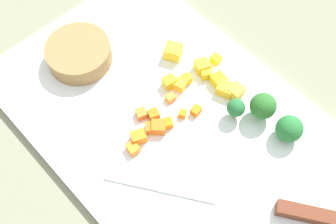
# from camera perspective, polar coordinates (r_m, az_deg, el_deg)

# --- Properties ---
(ground_plane) EXTENTS (4.00, 4.00, 0.00)m
(ground_plane) POSITION_cam_1_polar(r_m,az_deg,el_deg) (0.60, 0.00, -1.01)
(ground_plane) COLOR gray
(cutting_board) EXTENTS (0.51, 0.33, 0.01)m
(cutting_board) POSITION_cam_1_polar(r_m,az_deg,el_deg) (0.59, 0.00, -0.74)
(cutting_board) COLOR white
(cutting_board) RESTS_ON ground_plane
(prep_bowl) EXTENTS (0.10, 0.10, 0.03)m
(prep_bowl) POSITION_cam_1_polar(r_m,az_deg,el_deg) (0.64, -12.13, 7.86)
(prep_bowl) COLOR olive
(prep_bowl) RESTS_ON cutting_board
(chef_knife) EXTENTS (0.26, 0.18, 0.02)m
(chef_knife) POSITION_cam_1_polar(r_m,az_deg,el_deg) (0.55, 12.82, -12.27)
(chef_knife) COLOR silver
(chef_knife) RESTS_ON cutting_board
(carrot_dice_0) EXTENTS (0.01, 0.01, 0.01)m
(carrot_dice_0) POSITION_cam_1_polar(r_m,az_deg,el_deg) (0.58, 2.03, -0.25)
(carrot_dice_0) COLOR orange
(carrot_dice_0) RESTS_ON cutting_board
(carrot_dice_1) EXTENTS (0.01, 0.02, 0.01)m
(carrot_dice_1) POSITION_cam_1_polar(r_m,az_deg,el_deg) (0.59, 3.86, 0.19)
(carrot_dice_1) COLOR orange
(carrot_dice_1) RESTS_ON cutting_board
(carrot_dice_2) EXTENTS (0.01, 0.01, 0.01)m
(carrot_dice_2) POSITION_cam_1_polar(r_m,az_deg,el_deg) (0.60, 0.32, 1.94)
(carrot_dice_2) COLOR orange
(carrot_dice_2) RESTS_ON cutting_board
(carrot_dice_3) EXTENTS (0.02, 0.02, 0.02)m
(carrot_dice_3) POSITION_cam_1_polar(r_m,az_deg,el_deg) (0.57, -3.92, -3.61)
(carrot_dice_3) COLOR orange
(carrot_dice_3) RESTS_ON cutting_board
(carrot_dice_4) EXTENTS (0.03, 0.03, 0.02)m
(carrot_dice_4) POSITION_cam_1_polar(r_m,az_deg,el_deg) (0.57, -1.30, -2.08)
(carrot_dice_4) COLOR orange
(carrot_dice_4) RESTS_ON cutting_board
(carrot_dice_5) EXTENTS (0.02, 0.02, 0.01)m
(carrot_dice_5) POSITION_cam_1_polar(r_m,az_deg,el_deg) (0.57, -2.64, -2.02)
(carrot_dice_5) COLOR orange
(carrot_dice_5) RESTS_ON cutting_board
(carrot_dice_6) EXTENTS (0.02, 0.02, 0.01)m
(carrot_dice_6) POSITION_cam_1_polar(r_m,az_deg,el_deg) (0.58, -2.00, -0.36)
(carrot_dice_6) COLOR orange
(carrot_dice_6) RESTS_ON cutting_board
(carrot_dice_7) EXTENTS (0.02, 0.02, 0.01)m
(carrot_dice_7) POSITION_cam_1_polar(r_m,az_deg,el_deg) (0.58, -3.68, -0.21)
(carrot_dice_7) COLOR orange
(carrot_dice_7) RESTS_ON cutting_board
(carrot_dice_8) EXTENTS (0.02, 0.02, 0.01)m
(carrot_dice_8) POSITION_cam_1_polar(r_m,az_deg,el_deg) (0.58, 0.03, -1.52)
(carrot_dice_8) COLOR orange
(carrot_dice_8) RESTS_ON cutting_board
(carrot_dice_9) EXTENTS (0.02, 0.02, 0.01)m
(carrot_dice_9) POSITION_cam_1_polar(r_m,az_deg,el_deg) (0.56, -4.84, -4.98)
(carrot_dice_9) COLOR orange
(carrot_dice_9) RESTS_ON cutting_board
(pepper_dice_0) EXTENTS (0.03, 0.03, 0.02)m
(pepper_dice_0) POSITION_cam_1_polar(r_m,az_deg,el_deg) (0.61, 7.89, 3.16)
(pepper_dice_0) COLOR yellow
(pepper_dice_0) RESTS_ON cutting_board
(pepper_dice_1) EXTENTS (0.01, 0.01, 0.01)m
(pepper_dice_1) POSITION_cam_1_polar(r_m,az_deg,el_deg) (0.64, 6.58, 7.25)
(pepper_dice_1) COLOR yellow
(pepper_dice_1) RESTS_ON cutting_board
(pepper_dice_2) EXTENTS (0.03, 0.03, 0.02)m
(pepper_dice_2) POSITION_cam_1_polar(r_m,az_deg,el_deg) (0.64, 0.73, 8.30)
(pepper_dice_2) COLOR yellow
(pepper_dice_2) RESTS_ON cutting_board
(pepper_dice_3) EXTENTS (0.02, 0.02, 0.01)m
(pepper_dice_3) POSITION_cam_1_polar(r_m,az_deg,el_deg) (0.61, 2.54, 4.54)
(pepper_dice_3) COLOR yellow
(pepper_dice_3) RESTS_ON cutting_board
(pepper_dice_4) EXTENTS (0.02, 0.02, 0.02)m
(pepper_dice_4) POSITION_cam_1_polar(r_m,az_deg,el_deg) (0.61, 9.28, 2.81)
(pepper_dice_4) COLOR yellow
(pepper_dice_4) RESTS_ON cutting_board
(pepper_dice_5) EXTENTS (0.02, 0.02, 0.01)m
(pepper_dice_5) POSITION_cam_1_polar(r_m,az_deg,el_deg) (0.61, 1.57, 3.78)
(pepper_dice_5) COLOR yellow
(pepper_dice_5) RESTS_ON cutting_board
(pepper_dice_6) EXTENTS (0.02, 0.02, 0.01)m
(pepper_dice_6) POSITION_cam_1_polar(r_m,az_deg,el_deg) (0.62, 5.27, 5.28)
(pepper_dice_6) COLOR yellow
(pepper_dice_6) RESTS_ON cutting_board
(pepper_dice_7) EXTENTS (0.02, 0.02, 0.02)m
(pepper_dice_7) POSITION_cam_1_polar(r_m,az_deg,el_deg) (0.61, 6.98, 4.34)
(pepper_dice_7) COLOR yellow
(pepper_dice_7) RESTS_ON cutting_board
(pepper_dice_8) EXTENTS (0.03, 0.03, 0.02)m
(pepper_dice_8) POSITION_cam_1_polar(r_m,az_deg,el_deg) (0.62, 4.72, 6.29)
(pepper_dice_8) COLOR yellow
(pepper_dice_8) RESTS_ON cutting_board
(pepper_dice_9) EXTENTS (0.02, 0.02, 0.02)m
(pepper_dice_9) POSITION_cam_1_polar(r_m,az_deg,el_deg) (0.61, 0.19, 4.13)
(pepper_dice_9) COLOR yellow
(pepper_dice_9) RESTS_ON cutting_board
(broccoli_floret_0) EXTENTS (0.04, 0.04, 0.04)m
(broccoli_floret_0) POSITION_cam_1_polar(r_m,az_deg,el_deg) (0.58, 12.91, 0.78)
(broccoli_floret_0) COLOR #82AF66
(broccoli_floret_0) RESTS_ON cutting_board
(broccoli_floret_1) EXTENTS (0.03, 0.03, 0.03)m
(broccoli_floret_1) POSITION_cam_1_polar(r_m,az_deg,el_deg) (0.58, 9.31, 0.54)
(broccoli_floret_1) COLOR #87AE60
(broccoli_floret_1) RESTS_ON cutting_board
(broccoli_floret_2) EXTENTS (0.04, 0.04, 0.04)m
(broccoli_floret_2) POSITION_cam_1_polar(r_m,az_deg,el_deg) (0.58, 16.32, -2.24)
(broccoli_floret_2) COLOR #95C257
(broccoli_floret_2) RESTS_ON cutting_board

